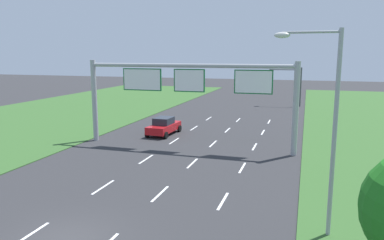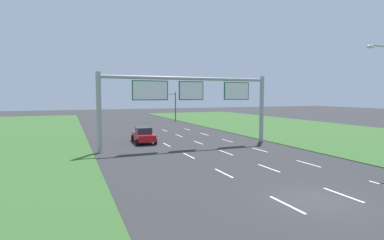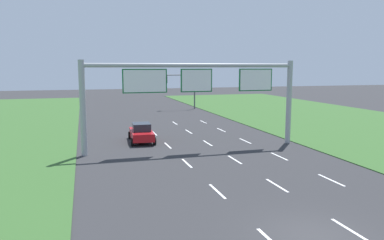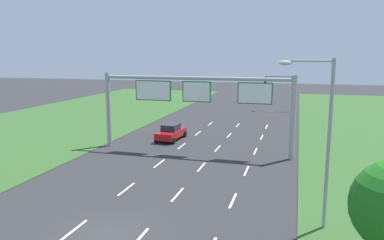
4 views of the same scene
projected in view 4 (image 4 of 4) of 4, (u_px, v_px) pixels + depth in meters
ground_plane at (105, 235)px, 18.18m from camera, size 200.00×200.00×0.00m
lane_dashes_inner_left at (126, 189)px, 24.34m from camera, size 0.14×50.40×0.01m
lane_dashes_inner_right at (178, 194)px, 23.39m from camera, size 0.14×50.40×0.01m
lane_dashes_slip at (233, 200)px, 22.45m from camera, size 0.14×50.40×0.01m
car_near_red at (171, 132)px, 38.19m from camera, size 2.26×4.46×1.64m
sign_gantry at (195, 97)px, 32.66m from camera, size 17.24×0.44×7.00m
traffic_light_mast at (282, 86)px, 57.28m from camera, size 4.76×0.49×5.60m
street_lamp at (321, 129)px, 18.09m from camera, size 2.61×0.32×8.50m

